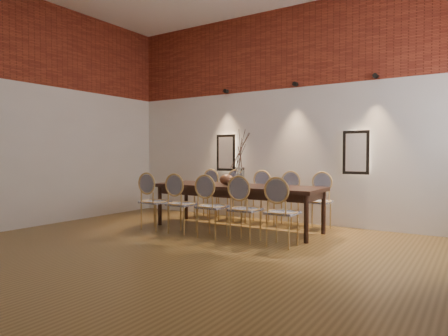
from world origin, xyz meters
The scene contains 23 objects.
floor centered at (0.00, 0.00, -0.01)m, with size 7.00×7.00×0.02m, color brown.
wall_back centered at (0.00, 3.55, 2.00)m, with size 7.00×0.10×4.00m, color silver.
brick_band_back centered at (0.00, 3.48, 3.25)m, with size 7.00×0.02×1.50m, color maroon.
niche_left centered at (-1.30, 3.45, 1.30)m, with size 0.36×0.06×0.66m, color #FFEAC6.
niche_right centered at (1.30, 3.45, 1.30)m, with size 0.36×0.06×0.66m, color #FFEAC6.
spot_fixture_left centered at (-1.30, 3.42, 2.55)m, with size 0.08×0.08×0.10m, color black.
spot_fixture_mid centered at (0.20, 3.42, 2.55)m, with size 0.08×0.08×0.10m, color black.
spot_fixture_right centered at (1.60, 3.42, 2.55)m, with size 0.08×0.08×0.10m, color black.
dining_table centered at (-0.38, 2.32, 0.38)m, with size 2.90×0.93×0.75m, color black.
chair_near_a centered at (-1.53, 1.56, 0.47)m, with size 0.44×0.44×0.94m, color tan, non-canonical shape.
chair_near_b centered at (-0.95, 1.57, 0.47)m, with size 0.44×0.44×0.94m, color tan, non-canonical shape.
chair_near_c centered at (-0.37, 1.57, 0.47)m, with size 0.44×0.44×0.94m, color tan, non-canonical shape.
chair_near_d centered at (0.21, 1.58, 0.47)m, with size 0.44×0.44×0.94m, color tan, non-canonical shape.
chair_near_e centered at (0.79, 1.59, 0.47)m, with size 0.44×0.44×0.94m, color tan, non-canonical shape.
chair_far_a centered at (-1.55, 3.05, 0.47)m, with size 0.44×0.44×0.94m, color tan, non-canonical shape.
chair_far_b centered at (-0.97, 3.06, 0.47)m, with size 0.44×0.44×0.94m, color tan, non-canonical shape.
chair_far_c centered at (-0.39, 3.07, 0.47)m, with size 0.44×0.44×0.94m, color tan, non-canonical shape.
chair_far_d centered at (0.19, 3.08, 0.47)m, with size 0.44×0.44×0.94m, color tan, non-canonical shape.
chair_far_e centered at (0.77, 3.08, 0.47)m, with size 0.44×0.44×0.94m, color tan, non-canonical shape.
vase centered at (-0.31, 2.32, 0.90)m, with size 0.14×0.14×0.30m, color silver.
dried_branches centered at (-0.31, 2.32, 1.35)m, with size 0.50×0.50×0.70m, color #453026, non-canonical shape.
bowl centered at (-0.55, 2.27, 0.84)m, with size 0.24×0.24×0.18m, color brown.
book centered at (-0.47, 2.42, 0.77)m, with size 0.26×0.18×0.03m, color #941576.
Camera 1 is at (3.07, -3.43, 1.27)m, focal length 32.00 mm.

